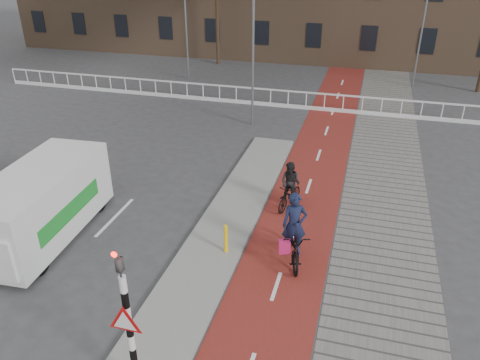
# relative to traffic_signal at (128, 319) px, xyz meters

# --- Properties ---
(ground) EXTENTS (120.00, 120.00, 0.00)m
(ground) POSITION_rel_traffic_signal_xyz_m (0.60, 2.02, -1.99)
(ground) COLOR #38383A
(ground) RESTS_ON ground
(bike_lane) EXTENTS (2.50, 60.00, 0.01)m
(bike_lane) POSITION_rel_traffic_signal_xyz_m (2.10, 12.02, -1.98)
(bike_lane) COLOR maroon
(bike_lane) RESTS_ON ground
(sidewalk) EXTENTS (3.00, 60.00, 0.01)m
(sidewalk) POSITION_rel_traffic_signal_xyz_m (4.90, 12.02, -1.98)
(sidewalk) COLOR slate
(sidewalk) RESTS_ON ground
(curb_island) EXTENTS (1.80, 16.00, 0.12)m
(curb_island) POSITION_rel_traffic_signal_xyz_m (-0.10, 6.02, -1.93)
(curb_island) COLOR gray
(curb_island) RESTS_ON ground
(traffic_signal) EXTENTS (0.80, 0.80, 3.68)m
(traffic_signal) POSITION_rel_traffic_signal_xyz_m (0.00, 0.00, 0.00)
(traffic_signal) COLOR black
(traffic_signal) RESTS_ON curb_island
(bollard) EXTENTS (0.12, 0.12, 0.90)m
(bollard) POSITION_rel_traffic_signal_xyz_m (0.36, 5.03, -1.42)
(bollard) COLOR yellow
(bollard) RESTS_ON curb_island
(cyclist_near) EXTENTS (1.33, 2.24, 2.18)m
(cyclist_near) POSITION_rel_traffic_signal_xyz_m (2.30, 5.32, -1.25)
(cyclist_near) COLOR black
(cyclist_near) RESTS_ON bike_lane
(cyclist_far) EXTENTS (0.90, 1.62, 1.71)m
(cyclist_far) POSITION_rel_traffic_signal_xyz_m (1.67, 8.26, -1.27)
(cyclist_far) COLOR black
(cyclist_far) RESTS_ON bike_lane
(van) EXTENTS (2.40, 5.29, 2.22)m
(van) POSITION_rel_traffic_signal_xyz_m (-5.41, 4.45, -0.82)
(van) COLOR silver
(van) RESTS_ON ground
(railing) EXTENTS (28.00, 0.10, 0.99)m
(railing) POSITION_rel_traffic_signal_xyz_m (-4.40, 19.02, -1.68)
(railing) COLOR silver
(railing) RESTS_ON ground
(tree_mid) EXTENTS (0.25, 0.25, 7.05)m
(tree_mid) POSITION_rel_traffic_signal_xyz_m (-7.37, 27.80, 1.53)
(tree_mid) COLOR black
(tree_mid) RESTS_ON ground
(streetlight_near) EXTENTS (0.12, 0.12, 8.01)m
(streetlight_near) POSITION_rel_traffic_signal_xyz_m (-1.64, 15.87, 2.01)
(streetlight_near) COLOR slate
(streetlight_near) RESTS_ON ground
(streetlight_left) EXTENTS (0.12, 0.12, 8.11)m
(streetlight_left) POSITION_rel_traffic_signal_xyz_m (-7.95, 23.21, 2.07)
(streetlight_left) COLOR slate
(streetlight_left) RESTS_ON ground
(streetlight_right) EXTENTS (0.12, 0.12, 8.18)m
(streetlight_right) POSITION_rel_traffic_signal_xyz_m (6.49, 25.49, 2.10)
(streetlight_right) COLOR slate
(streetlight_right) RESTS_ON ground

